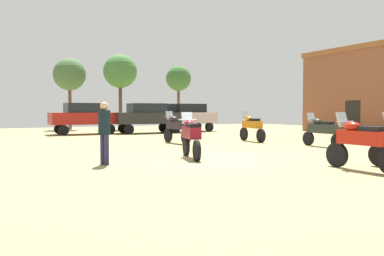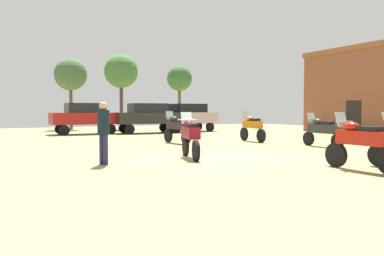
{
  "view_description": "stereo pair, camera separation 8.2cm",
  "coord_description": "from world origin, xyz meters",
  "px_view_note": "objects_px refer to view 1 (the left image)",
  "views": [
    {
      "loc": [
        -6.41,
        -11.07,
        1.57
      ],
      "look_at": [
        1.76,
        4.27,
        0.79
      ],
      "focal_mm": 37.39,
      "sensor_mm": 36.0,
      "label": 1
    },
    {
      "loc": [
        -6.34,
        -11.11,
        1.57
      ],
      "look_at": [
        1.76,
        4.27,
        0.79
      ],
      "focal_mm": 37.39,
      "sensor_mm": 36.0,
      "label": 2
    }
  ],
  "objects_px": {
    "car_2": "(85,116)",
    "person_1": "(104,128)",
    "motorcycle_2": "(322,130)",
    "tree_6": "(70,75)",
    "car_3": "(187,115)",
    "motorcycle_5": "(176,127)",
    "motorcycle_4": "(191,136)",
    "motorcycle_8": "(362,142)",
    "tree_5": "(120,72)",
    "motorcycle_3": "(252,127)",
    "car_1": "(147,116)",
    "tree_4": "(178,79)"
  },
  "relations": [
    {
      "from": "motorcycle_5",
      "to": "car_1",
      "type": "height_order",
      "value": "car_1"
    },
    {
      "from": "motorcycle_2",
      "to": "tree_6",
      "type": "height_order",
      "value": "tree_6"
    },
    {
      "from": "person_1",
      "to": "tree_4",
      "type": "relative_size",
      "value": 0.33
    },
    {
      "from": "car_2",
      "to": "person_1",
      "type": "bearing_deg",
      "value": 168.44
    },
    {
      "from": "motorcycle_4",
      "to": "tree_5",
      "type": "distance_m",
      "value": 20.76
    },
    {
      "from": "car_2",
      "to": "tree_5",
      "type": "xyz_separation_m",
      "value": [
        4.11,
        5.3,
        3.48
      ]
    },
    {
      "from": "motorcycle_5",
      "to": "person_1",
      "type": "xyz_separation_m",
      "value": [
        -5.0,
        -5.69,
        0.31
      ]
    },
    {
      "from": "motorcycle_4",
      "to": "motorcycle_8",
      "type": "xyz_separation_m",
      "value": [
        2.62,
        -4.38,
        0.01
      ]
    },
    {
      "from": "motorcycle_3",
      "to": "person_1",
      "type": "bearing_deg",
      "value": -145.23
    },
    {
      "from": "car_1",
      "to": "tree_5",
      "type": "xyz_separation_m",
      "value": [
        0.13,
        6.07,
        3.48
      ]
    },
    {
      "from": "tree_5",
      "to": "tree_4",
      "type": "bearing_deg",
      "value": 7.14
    },
    {
      "from": "car_2",
      "to": "motorcycle_2",
      "type": "bearing_deg",
      "value": -154.37
    },
    {
      "from": "car_3",
      "to": "car_1",
      "type": "bearing_deg",
      "value": 87.05
    },
    {
      "from": "motorcycle_3",
      "to": "person_1",
      "type": "height_order",
      "value": "person_1"
    },
    {
      "from": "person_1",
      "to": "tree_5",
      "type": "height_order",
      "value": "tree_5"
    },
    {
      "from": "motorcycle_2",
      "to": "car_3",
      "type": "relative_size",
      "value": 0.49
    },
    {
      "from": "car_2",
      "to": "person_1",
      "type": "xyz_separation_m",
      "value": [
        -2.88,
        -14.89,
        -0.12
      ]
    },
    {
      "from": "motorcycle_3",
      "to": "motorcycle_4",
      "type": "xyz_separation_m",
      "value": [
        -5.91,
        -4.73,
        -0.01
      ]
    },
    {
      "from": "motorcycle_2",
      "to": "person_1",
      "type": "relative_size",
      "value": 1.25
    },
    {
      "from": "motorcycle_2",
      "to": "tree_6",
      "type": "xyz_separation_m",
      "value": [
        -6.34,
        20.54,
        3.65
      ]
    },
    {
      "from": "motorcycle_2",
      "to": "motorcycle_5",
      "type": "distance_m",
      "value": 6.47
    },
    {
      "from": "motorcycle_2",
      "to": "tree_5",
      "type": "bearing_deg",
      "value": 98.32
    },
    {
      "from": "tree_4",
      "to": "motorcycle_5",
      "type": "bearing_deg",
      "value": -116.47
    },
    {
      "from": "car_1",
      "to": "tree_5",
      "type": "relative_size",
      "value": 0.72
    },
    {
      "from": "motorcycle_5",
      "to": "car_3",
      "type": "height_order",
      "value": "car_3"
    },
    {
      "from": "motorcycle_2",
      "to": "tree_4",
      "type": "bearing_deg",
      "value": 81.93
    },
    {
      "from": "motorcycle_4",
      "to": "car_3",
      "type": "xyz_separation_m",
      "value": [
        7.2,
        14.18,
        0.44
      ]
    },
    {
      "from": "car_3",
      "to": "motorcycle_8",
      "type": "bearing_deg",
      "value": 158.21
    },
    {
      "from": "car_3",
      "to": "motorcycle_5",
      "type": "bearing_deg",
      "value": 141.85
    },
    {
      "from": "car_3",
      "to": "tree_4",
      "type": "height_order",
      "value": "tree_4"
    },
    {
      "from": "motorcycle_4",
      "to": "person_1",
      "type": "distance_m",
      "value": 2.9
    },
    {
      "from": "motorcycle_3",
      "to": "motorcycle_8",
      "type": "height_order",
      "value": "motorcycle_8"
    },
    {
      "from": "motorcycle_2",
      "to": "motorcycle_5",
      "type": "xyz_separation_m",
      "value": [
        -4.64,
        4.51,
        0.03
      ]
    },
    {
      "from": "motorcycle_5",
      "to": "motorcycle_8",
      "type": "bearing_deg",
      "value": -92.06
    },
    {
      "from": "motorcycle_3",
      "to": "car_1",
      "type": "distance_m",
      "value": 9.39
    },
    {
      "from": "motorcycle_2",
      "to": "motorcycle_4",
      "type": "height_order",
      "value": "motorcycle_4"
    },
    {
      "from": "tree_4",
      "to": "motorcycle_2",
      "type": "bearing_deg",
      "value": -98.45
    },
    {
      "from": "motorcycle_8",
      "to": "tree_5",
      "type": "height_order",
      "value": "tree_5"
    },
    {
      "from": "motorcycle_8",
      "to": "car_1",
      "type": "relative_size",
      "value": 0.52
    },
    {
      "from": "motorcycle_2",
      "to": "tree_6",
      "type": "bearing_deg",
      "value": 107.53
    },
    {
      "from": "motorcycle_4",
      "to": "car_3",
      "type": "relative_size",
      "value": 0.47
    },
    {
      "from": "motorcycle_3",
      "to": "tree_5",
      "type": "distance_m",
      "value": 15.84
    },
    {
      "from": "motorcycle_5",
      "to": "car_1",
      "type": "xyz_separation_m",
      "value": [
        1.86,
        8.43,
        0.43
      ]
    },
    {
      "from": "car_3",
      "to": "car_2",
      "type": "bearing_deg",
      "value": 78.16
    },
    {
      "from": "motorcycle_4",
      "to": "tree_6",
      "type": "height_order",
      "value": "tree_6"
    },
    {
      "from": "motorcycle_3",
      "to": "tree_5",
      "type": "bearing_deg",
      "value": 102.18
    },
    {
      "from": "motorcycle_2",
      "to": "tree_5",
      "type": "relative_size",
      "value": 0.37
    },
    {
      "from": "car_1",
      "to": "car_3",
      "type": "distance_m",
      "value": 3.22
    },
    {
      "from": "motorcycle_5",
      "to": "motorcycle_4",
      "type": "bearing_deg",
      "value": -116.14
    },
    {
      "from": "motorcycle_5",
      "to": "tree_4",
      "type": "relative_size",
      "value": 0.42
    }
  ]
}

